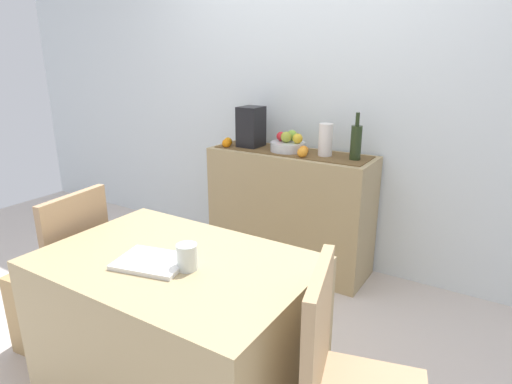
{
  "coord_description": "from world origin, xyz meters",
  "views": [
    {
      "loc": [
        1.35,
        -1.78,
        1.55
      ],
      "look_at": [
        0.02,
        0.34,
        0.75
      ],
      "focal_mm": 30.26,
      "sensor_mm": 36.0,
      "label": 1
    }
  ],
  "objects_px": {
    "ceramic_vase": "(326,140)",
    "dining_table": "(178,335)",
    "wine_bottle": "(356,142)",
    "open_book": "(152,262)",
    "sideboard_console": "(289,210)",
    "coffee_maker": "(251,127)",
    "coffee_cup": "(187,257)",
    "chair_near_window": "(65,301)",
    "fruit_bowl": "(288,146)"
  },
  "relations": [
    {
      "from": "ceramic_vase",
      "to": "wine_bottle",
      "type": "bearing_deg",
      "value": -0.0
    },
    {
      "from": "chair_near_window",
      "to": "wine_bottle",
      "type": "bearing_deg",
      "value": 54.5
    },
    {
      "from": "fruit_bowl",
      "to": "open_book",
      "type": "height_order",
      "value": "fruit_bowl"
    },
    {
      "from": "chair_near_window",
      "to": "fruit_bowl",
      "type": "bearing_deg",
      "value": 69.21
    },
    {
      "from": "coffee_maker",
      "to": "sideboard_console",
      "type": "bearing_deg",
      "value": 0.0
    },
    {
      "from": "wine_bottle",
      "to": "ceramic_vase",
      "type": "xyz_separation_m",
      "value": [
        -0.21,
        0.0,
        -0.01
      ]
    },
    {
      "from": "dining_table",
      "to": "coffee_cup",
      "type": "distance_m",
      "value": 0.44
    },
    {
      "from": "open_book",
      "to": "coffee_cup",
      "type": "bearing_deg",
      "value": 2.69
    },
    {
      "from": "wine_bottle",
      "to": "coffee_cup",
      "type": "height_order",
      "value": "wine_bottle"
    },
    {
      "from": "sideboard_console",
      "to": "dining_table",
      "type": "bearing_deg",
      "value": -81.05
    },
    {
      "from": "dining_table",
      "to": "wine_bottle",
      "type": "bearing_deg",
      "value": 81.04
    },
    {
      "from": "sideboard_console",
      "to": "chair_near_window",
      "type": "distance_m",
      "value": 1.62
    },
    {
      "from": "fruit_bowl",
      "to": "open_book",
      "type": "bearing_deg",
      "value": -82.09
    },
    {
      "from": "fruit_bowl",
      "to": "coffee_cup",
      "type": "xyz_separation_m",
      "value": [
        0.37,
        -1.54,
        -0.13
      ]
    },
    {
      "from": "dining_table",
      "to": "coffee_cup",
      "type": "xyz_separation_m",
      "value": [
        0.11,
        -0.03,
        0.42
      ]
    },
    {
      "from": "ceramic_vase",
      "to": "coffee_maker",
      "type": "bearing_deg",
      "value": 180.0
    },
    {
      "from": "sideboard_console",
      "to": "fruit_bowl",
      "type": "xyz_separation_m",
      "value": [
        -0.03,
        0.0,
        0.48
      ]
    },
    {
      "from": "dining_table",
      "to": "coffee_maker",
      "type": "bearing_deg",
      "value": 110.96
    },
    {
      "from": "wine_bottle",
      "to": "ceramic_vase",
      "type": "height_order",
      "value": "wine_bottle"
    },
    {
      "from": "sideboard_console",
      "to": "chair_near_window",
      "type": "xyz_separation_m",
      "value": [
        -0.6,
        -1.5,
        -0.18
      ]
    },
    {
      "from": "sideboard_console",
      "to": "fruit_bowl",
      "type": "height_order",
      "value": "fruit_bowl"
    },
    {
      "from": "wine_bottle",
      "to": "open_book",
      "type": "height_order",
      "value": "wine_bottle"
    },
    {
      "from": "coffee_maker",
      "to": "chair_near_window",
      "type": "height_order",
      "value": "coffee_maker"
    },
    {
      "from": "coffee_maker",
      "to": "open_book",
      "type": "height_order",
      "value": "coffee_maker"
    },
    {
      "from": "ceramic_vase",
      "to": "dining_table",
      "type": "distance_m",
      "value": 1.63
    },
    {
      "from": "sideboard_console",
      "to": "open_book",
      "type": "height_order",
      "value": "sideboard_console"
    },
    {
      "from": "sideboard_console",
      "to": "fruit_bowl",
      "type": "relative_size",
      "value": 4.83
    },
    {
      "from": "sideboard_console",
      "to": "coffee_maker",
      "type": "bearing_deg",
      "value": 180.0
    },
    {
      "from": "open_book",
      "to": "chair_near_window",
      "type": "distance_m",
      "value": 0.93
    },
    {
      "from": "dining_table",
      "to": "open_book",
      "type": "bearing_deg",
      "value": -119.59
    },
    {
      "from": "fruit_bowl",
      "to": "wine_bottle",
      "type": "height_order",
      "value": "wine_bottle"
    },
    {
      "from": "sideboard_console",
      "to": "chair_near_window",
      "type": "relative_size",
      "value": 1.34
    },
    {
      "from": "fruit_bowl",
      "to": "coffee_cup",
      "type": "relative_size",
      "value": 2.38
    },
    {
      "from": "open_book",
      "to": "coffee_cup",
      "type": "height_order",
      "value": "coffee_cup"
    },
    {
      "from": "sideboard_console",
      "to": "ceramic_vase",
      "type": "xyz_separation_m",
      "value": [
        0.26,
        0.0,
        0.56
      ]
    },
    {
      "from": "coffee_maker",
      "to": "coffee_cup",
      "type": "relative_size",
      "value": 2.88
    },
    {
      "from": "dining_table",
      "to": "open_book",
      "type": "relative_size",
      "value": 4.07
    },
    {
      "from": "sideboard_console",
      "to": "open_book",
      "type": "xyz_separation_m",
      "value": [
        0.19,
        -1.58,
        0.31
      ]
    },
    {
      "from": "ceramic_vase",
      "to": "dining_table",
      "type": "height_order",
      "value": "ceramic_vase"
    },
    {
      "from": "sideboard_console",
      "to": "coffee_maker",
      "type": "height_order",
      "value": "coffee_maker"
    },
    {
      "from": "dining_table",
      "to": "fruit_bowl",
      "type": "bearing_deg",
      "value": 99.96
    },
    {
      "from": "wine_bottle",
      "to": "coffee_maker",
      "type": "distance_m",
      "value": 0.81
    },
    {
      "from": "sideboard_console",
      "to": "wine_bottle",
      "type": "xyz_separation_m",
      "value": [
        0.47,
        -0.0,
        0.56
      ]
    },
    {
      "from": "coffee_maker",
      "to": "open_book",
      "type": "relative_size",
      "value": 1.07
    },
    {
      "from": "coffee_maker",
      "to": "open_book",
      "type": "bearing_deg",
      "value": -71.42
    },
    {
      "from": "ceramic_vase",
      "to": "coffee_cup",
      "type": "bearing_deg",
      "value": -86.9
    },
    {
      "from": "ceramic_vase",
      "to": "chair_near_window",
      "type": "relative_size",
      "value": 0.25
    },
    {
      "from": "wine_bottle",
      "to": "chair_near_window",
      "type": "relative_size",
      "value": 0.35
    },
    {
      "from": "sideboard_console",
      "to": "coffee_cup",
      "type": "relative_size",
      "value": 11.49
    },
    {
      "from": "coffee_maker",
      "to": "ceramic_vase",
      "type": "bearing_deg",
      "value": 0.0
    }
  ]
}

